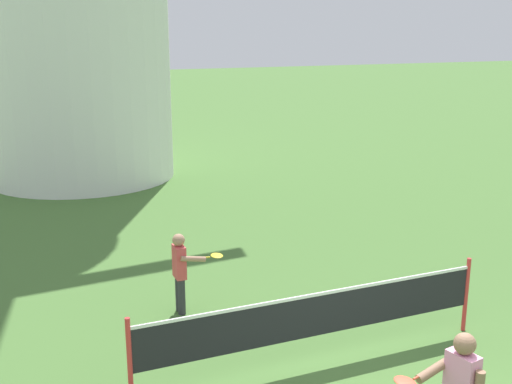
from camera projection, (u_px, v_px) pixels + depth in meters
tennis_net at (317, 315)px, 7.97m from camera, size 4.86×0.06×1.10m
player_far at (181, 268)px, 9.45m from camera, size 0.73×0.50×1.26m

